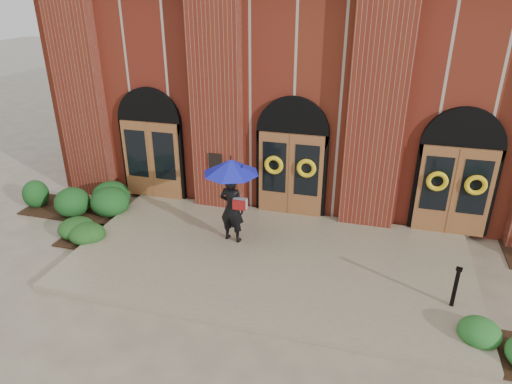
% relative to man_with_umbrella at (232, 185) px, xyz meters
% --- Properties ---
extents(ground, '(90.00, 90.00, 0.00)m').
position_rel_man_with_umbrella_xyz_m(ground, '(1.16, -0.72, -1.78)').
color(ground, gray).
rests_on(ground, ground).
extents(landing, '(10.00, 5.30, 0.15)m').
position_rel_man_with_umbrella_xyz_m(landing, '(1.16, -0.57, -1.71)').
color(landing, gray).
rests_on(landing, ground).
extents(church_building, '(16.20, 12.53, 7.00)m').
position_rel_man_with_umbrella_xyz_m(church_building, '(1.16, 8.06, 1.72)').
color(church_building, '#602314').
rests_on(church_building, ground).
extents(man_with_umbrella, '(1.69, 1.69, 2.33)m').
position_rel_man_with_umbrella_xyz_m(man_with_umbrella, '(0.00, 0.00, 0.00)').
color(man_with_umbrella, black).
rests_on(man_with_umbrella, landing).
extents(metal_post, '(0.16, 0.16, 0.95)m').
position_rel_man_with_umbrella_xyz_m(metal_post, '(5.46, -1.40, -1.13)').
color(metal_post, black).
rests_on(metal_post, landing).
extents(hedge_wall_left, '(3.23, 1.29, 0.83)m').
position_rel_man_with_umbrella_xyz_m(hedge_wall_left, '(-5.24, 0.65, -1.37)').
color(hedge_wall_left, '#174619').
rests_on(hedge_wall_left, ground).
extents(hedge_front_left, '(1.43, 1.22, 0.50)m').
position_rel_man_with_umbrella_xyz_m(hedge_front_left, '(-3.94, -0.72, -1.53)').
color(hedge_front_left, '#1D4919').
rests_on(hedge_front_left, ground).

